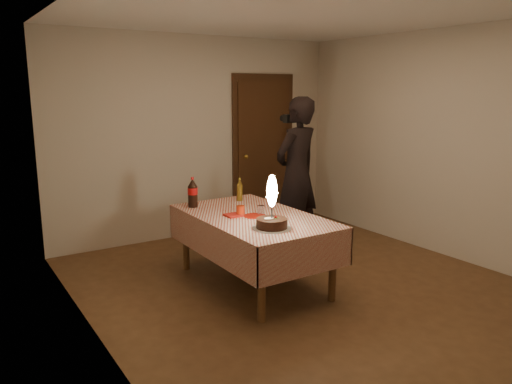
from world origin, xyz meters
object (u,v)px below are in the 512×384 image
Objects in this scene: red_cup at (240,211)px; clear_cup at (261,210)px; red_plate at (255,216)px; birthday_cake at (272,215)px; amber_bottle_right at (240,190)px; dining_table at (253,225)px; photographer at (297,173)px; cola_bottle at (193,193)px.

clear_cup is (0.20, -0.07, -0.01)m from red_cup.
birthday_cake is at bearing -103.45° from red_plate.
amber_bottle_right is at bearing 73.28° from birthday_cake.
dining_table is at bearing -22.59° from red_cup.
photographer is (0.91, 0.16, 0.09)m from amber_bottle_right.
cola_bottle is (-0.34, 0.64, 0.25)m from dining_table.
cola_bottle is (-0.33, 0.68, 0.15)m from red_plate.
dining_table is at bearing 76.83° from birthday_cake.
amber_bottle_right is (0.56, -0.01, -0.03)m from cola_bottle.
birthday_cake reaches higher than red_cup.
red_plate is 0.71m from amber_bottle_right.
cola_bottle is (-0.23, 0.59, 0.10)m from red_cup.
red_plate is 0.12× the size of photographer.
dining_table is 0.16m from clear_cup.
amber_bottle_right is at bearing 70.60° from dining_table.
cola_bottle reaches higher than dining_table.
red_cup is at bearing 90.40° from birthday_cake.
cola_bottle is at bearing 118.40° from dining_table.
birthday_cake reaches higher than dining_table.
clear_cup is at bearing 18.09° from red_plate.
birthday_cake is 1.14m from cola_bottle.
cola_bottle is 0.56m from amber_bottle_right.
clear_cup is at bearing -142.75° from photographer.
dining_table is 0.19m from red_cup.
clear_cup is 0.79m from cola_bottle.
birthday_cake is at bearing -106.72° from amber_bottle_right.
red_plate is 2.20× the size of red_cup.
red_plate reaches higher than dining_table.
dining_table is at bearing 167.40° from clear_cup.
clear_cup reaches higher than red_plate.
red_cup is at bearing 161.31° from clear_cup.
red_plate is (-0.01, -0.05, 0.10)m from dining_table.
cola_bottle is 1.25× the size of amber_bottle_right.
clear_cup is at bearing -57.08° from cola_bottle.
red_cup is 0.39× the size of amber_bottle_right.
amber_bottle_right is 0.14× the size of photographer.
cola_bottle is at bearing 111.12° from red_cup.
amber_bottle_right is 0.92m from photographer.
red_cup is (-0.11, 0.10, 0.05)m from red_plate.
red_plate is at bearing -144.00° from photographer.
clear_cup is 0.05× the size of photographer.
dining_table is at bearing 79.51° from red_plate.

